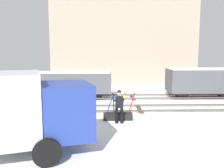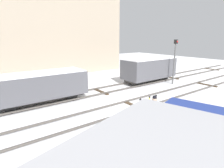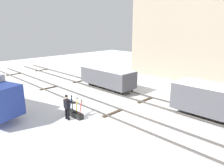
{
  "view_description": "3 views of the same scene",
  "coord_description": "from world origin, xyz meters",
  "px_view_note": "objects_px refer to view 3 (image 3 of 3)",
  "views": [
    {
      "loc": [
        -2.14,
        -14.46,
        3.54
      ],
      "look_at": [
        -1.68,
        0.63,
        1.53
      ],
      "focal_mm": 38.73,
      "sensor_mm": 36.0,
      "label": 1
    },
    {
      "loc": [
        -7.48,
        -7.83,
        4.15
      ],
      "look_at": [
        -0.92,
        1.06,
        1.34
      ],
      "focal_mm": 29.48,
      "sensor_mm": 36.0,
      "label": 2
    },
    {
      "loc": [
        9.41,
        -9.59,
        5.78
      ],
      "look_at": [
        -1.73,
        1.62,
        1.48
      ],
      "focal_mm": 33.47,
      "sensor_mm": 36.0,
      "label": 3
    }
  ],
  "objects_px": {
    "switch_lever_frame": "(75,113)",
    "freight_car_mid_siding": "(107,77)",
    "freight_car_back_track": "(217,101)",
    "rail_worker": "(67,106)"
  },
  "relations": [
    {
      "from": "freight_car_back_track",
      "to": "freight_car_mid_siding",
      "type": "height_order",
      "value": "freight_car_back_track"
    },
    {
      "from": "rail_worker",
      "to": "freight_car_mid_siding",
      "type": "bearing_deg",
      "value": 115.19
    },
    {
      "from": "switch_lever_frame",
      "to": "freight_car_mid_siding",
      "type": "relative_size",
      "value": 0.29
    },
    {
      "from": "freight_car_back_track",
      "to": "freight_car_mid_siding",
      "type": "distance_m",
      "value": 9.89
    },
    {
      "from": "switch_lever_frame",
      "to": "freight_car_mid_siding",
      "type": "height_order",
      "value": "freight_car_mid_siding"
    },
    {
      "from": "freight_car_back_track",
      "to": "rail_worker",
      "type": "bearing_deg",
      "value": -136.58
    },
    {
      "from": "rail_worker",
      "to": "switch_lever_frame",
      "type": "bearing_deg",
      "value": 92.56
    },
    {
      "from": "rail_worker",
      "to": "freight_car_back_track",
      "type": "distance_m",
      "value": 9.45
    },
    {
      "from": "freight_car_back_track",
      "to": "switch_lever_frame",
      "type": "bearing_deg",
      "value": -139.23
    },
    {
      "from": "switch_lever_frame",
      "to": "rail_worker",
      "type": "bearing_deg",
      "value": -87.44
    }
  ]
}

